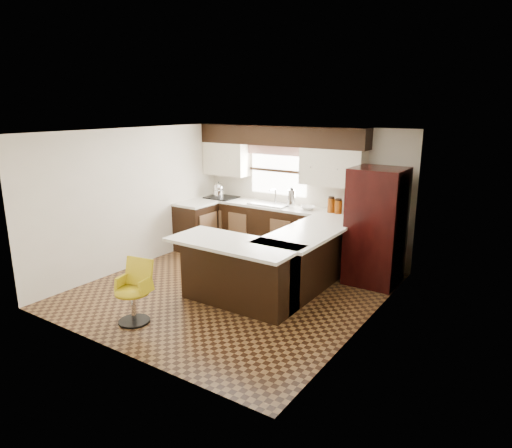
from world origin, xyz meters
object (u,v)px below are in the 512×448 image
Objects in this scene: peninsula_long at (304,262)px; refrigerator at (376,227)px; peninsula_return at (239,274)px; bar_chair at (132,293)px.

refrigerator is at bearing 48.50° from peninsula_long.
peninsula_long is 1.18× the size of peninsula_return.
peninsula_long is 2.58m from bar_chair.
peninsula_return reaches higher than bar_chair.
peninsula_return is 1.98× the size of bar_chair.
peninsula_long is 1.06× the size of refrigerator.
bar_chair is (-1.33, -2.22, -0.03)m from peninsula_long.
peninsula_return is 1.48m from bar_chair.
bar_chair is (-2.12, -3.10, -0.50)m from refrigerator.
bar_chair is at bearing -122.99° from peninsula_return.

